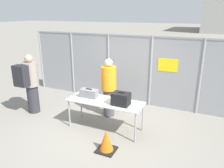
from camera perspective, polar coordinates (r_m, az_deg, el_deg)
name	(u,v)px	position (r m, az deg, el deg)	size (l,w,h in m)	color
ground_plane	(100,129)	(5.90, -3.16, -11.62)	(120.00, 120.00, 0.00)	gray
fence_section	(129,68)	(7.24, 4.44, 4.16)	(7.47, 0.07, 2.26)	gray
inspection_table	(105,103)	(5.59, -1.80, -5.00)	(1.96, 0.71, 0.79)	silver
suitcase_grey	(89,93)	(5.80, -6.02, -2.42)	(0.47, 0.25, 0.24)	slate
suitcase_black	(121,99)	(5.29, 2.36, -3.90)	(0.42, 0.32, 0.33)	black
traveler_hooded	(29,82)	(6.86, -20.76, 0.51)	(0.44, 0.69, 1.79)	#2D2D33
security_worker_near	(109,87)	(6.27, -0.85, -0.82)	(0.43, 0.43, 1.72)	#4C4C51
utility_trailer	(171,78)	(9.15, 15.15, 1.47)	(3.72, 2.16, 0.68)	#4C6B47
traffic_cone	(106,141)	(4.96, -1.48, -14.69)	(0.41, 0.41, 0.52)	black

